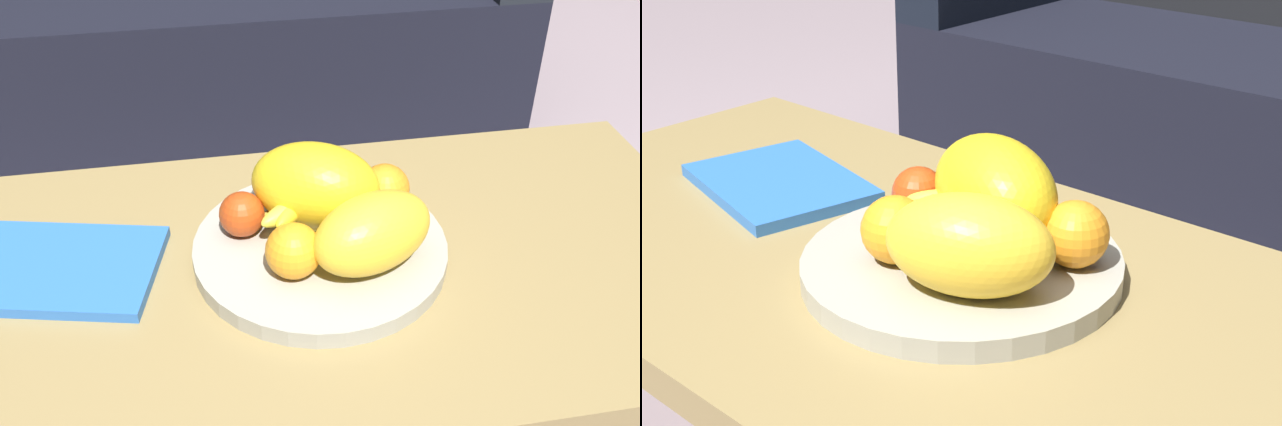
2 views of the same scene
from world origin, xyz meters
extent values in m
cube|color=olive|center=(0.00, 0.00, 0.38)|extent=(1.28, 0.61, 0.04)
cylinder|color=olive|center=(0.60, 0.26, 0.18)|extent=(0.05, 0.05, 0.36)
cube|color=black|center=(-0.06, 1.23, 0.20)|extent=(1.70, 0.70, 0.40)
cylinder|color=#A0A092|center=(0.06, 0.02, 0.41)|extent=(0.35, 0.35, 0.03)
ellipsoid|color=yellow|center=(0.06, 0.07, 0.48)|extent=(0.21, 0.18, 0.12)
ellipsoid|color=yellow|center=(0.12, -0.04, 0.47)|extent=(0.20, 0.16, 0.10)
sphere|color=orange|center=(0.16, 0.08, 0.46)|extent=(0.07, 0.07, 0.07)
sphere|color=orange|center=(0.01, -0.04, 0.46)|extent=(0.07, 0.07, 0.07)
sphere|color=#B73E13|center=(-0.05, 0.06, 0.45)|extent=(0.06, 0.06, 0.06)
ellipsoid|color=gold|center=(0.05, 0.05, 0.44)|extent=(0.15, 0.07, 0.03)
ellipsoid|color=yellow|center=(0.06, 0.06, 0.44)|extent=(0.12, 0.14, 0.03)
ellipsoid|color=yellow|center=(0.04, 0.05, 0.47)|extent=(0.15, 0.11, 0.03)
ellipsoid|color=yellow|center=(0.04, 0.06, 0.47)|extent=(0.11, 0.14, 0.03)
cube|color=blue|center=(-0.29, 0.04, 0.41)|extent=(0.28, 0.23, 0.02)
camera|label=1|loc=(-0.08, -0.75, 1.05)|focal=40.86mm
camera|label=2|loc=(0.63, -0.64, 0.86)|focal=50.28mm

